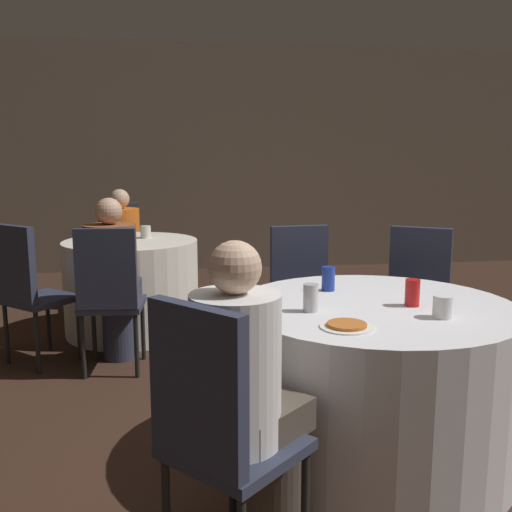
# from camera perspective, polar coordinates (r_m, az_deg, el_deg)

# --- Properties ---
(ground_plane) EXTENTS (16.00, 16.00, 0.00)m
(ground_plane) POSITION_cam_1_polar(r_m,az_deg,el_deg) (2.98, 7.69, -18.71)
(ground_plane) COLOR #382319
(wall_back) EXTENTS (16.00, 0.06, 2.80)m
(wall_back) POSITION_cam_1_polar(r_m,az_deg,el_deg) (7.30, -2.18, 9.70)
(wall_back) COLOR gray
(wall_back) RESTS_ON ground_plane
(table_near) EXTENTS (1.30, 1.30, 0.76)m
(table_near) POSITION_cam_1_polar(r_m,az_deg,el_deg) (2.80, 11.55, -12.21)
(table_near) COLOR silver
(table_near) RESTS_ON ground_plane
(table_far) EXTENTS (1.08, 1.08, 0.76)m
(table_far) POSITION_cam_1_polar(r_m,az_deg,el_deg) (4.77, -12.31, -2.97)
(table_far) COLOR white
(table_far) RESTS_ON ground_plane
(chair_near_northeast) EXTENTS (0.55, 0.55, 0.98)m
(chair_near_northeast) POSITION_cam_1_polar(r_m,az_deg,el_deg) (3.74, 15.73, -3.49)
(chair_near_northeast) COLOR #2D3347
(chair_near_northeast) RESTS_ON ground_plane
(chair_near_southwest) EXTENTS (0.57, 0.57, 0.98)m
(chair_near_southwest) POSITION_cam_1_polar(r_m,az_deg,el_deg) (1.91, -4.08, -16.19)
(chair_near_southwest) COLOR #2D3347
(chair_near_southwest) RESTS_ON ground_plane
(chair_near_north) EXTENTS (0.44, 0.44, 0.98)m
(chair_near_north) POSITION_cam_1_polar(r_m,az_deg,el_deg) (3.68, 4.68, -3.33)
(chair_near_north) COLOR #2D3347
(chair_near_north) RESTS_ON ground_plane
(chair_far_north) EXTENTS (0.46, 0.47, 0.98)m
(chair_far_north) POSITION_cam_1_polar(r_m,az_deg,el_deg) (5.67, -13.39, 1.09)
(chair_far_north) COLOR #2D3347
(chair_far_north) RESTS_ON ground_plane
(chair_far_southwest) EXTENTS (0.56, 0.56, 0.98)m
(chair_far_southwest) POSITION_cam_1_polar(r_m,az_deg,el_deg) (4.14, -21.92, -2.56)
(chair_far_southwest) COLOR #2D3347
(chair_far_southwest) RESTS_ON ground_plane
(chair_far_south) EXTENTS (0.43, 0.43, 0.98)m
(chair_far_south) POSITION_cam_1_polar(r_m,az_deg,el_deg) (3.81, -14.46, -3.18)
(chair_far_south) COLOR #2D3347
(chair_far_south) RESTS_ON ground_plane
(person_white_shirt) EXTENTS (0.45, 0.44, 1.16)m
(person_white_shirt) POSITION_cam_1_polar(r_m,az_deg,el_deg) (2.03, -0.52, -14.66)
(person_white_shirt) COLOR #4C4238
(person_white_shirt) RESTS_ON ground_plane
(person_orange_shirt) EXTENTS (0.39, 0.51, 1.12)m
(person_orange_shirt) POSITION_cam_1_polar(r_m,az_deg,el_deg) (5.51, -13.24, 0.84)
(person_orange_shirt) COLOR #4C4238
(person_orange_shirt) RESTS_ON ground_plane
(person_floral_shirt) EXTENTS (0.35, 0.51, 1.16)m
(person_floral_shirt) POSITION_cam_1_polar(r_m,az_deg,el_deg) (3.97, -14.03, -2.46)
(person_floral_shirt) COLOR #33384C
(person_floral_shirt) RESTS_ON ground_plane
(pizza_plate_near) EXTENTS (0.22, 0.22, 0.02)m
(pizza_plate_near) POSITION_cam_1_polar(r_m,az_deg,el_deg) (2.29, 9.07, -6.89)
(pizza_plate_near) COLOR white
(pizza_plate_near) RESTS_ON table_near
(soda_can_silver) EXTENTS (0.07, 0.07, 0.12)m
(soda_can_silver) POSITION_cam_1_polar(r_m,az_deg,el_deg) (2.49, 5.50, -4.18)
(soda_can_silver) COLOR silver
(soda_can_silver) RESTS_ON table_near
(soda_can_red) EXTENTS (0.07, 0.07, 0.12)m
(soda_can_red) POSITION_cam_1_polar(r_m,az_deg,el_deg) (2.67, 15.37, -3.56)
(soda_can_red) COLOR red
(soda_can_red) RESTS_ON table_near
(soda_can_blue) EXTENTS (0.07, 0.07, 0.12)m
(soda_can_blue) POSITION_cam_1_polar(r_m,az_deg,el_deg) (2.89, 7.24, -2.26)
(soda_can_blue) COLOR #1E38A5
(soda_can_blue) RESTS_ON table_near
(cup_near) EXTENTS (0.08, 0.08, 0.09)m
(cup_near) POSITION_cam_1_polar(r_m,az_deg,el_deg) (2.51, 18.16, -4.85)
(cup_near) COLOR white
(cup_near) RESTS_ON table_near
(cup_far) EXTENTS (0.09, 0.09, 0.10)m
(cup_far) POSITION_cam_1_polar(r_m,az_deg,el_deg) (4.82, -10.98, 2.38)
(cup_far) COLOR silver
(cup_far) RESTS_ON table_far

